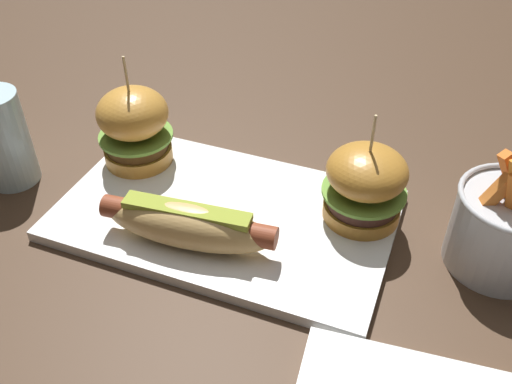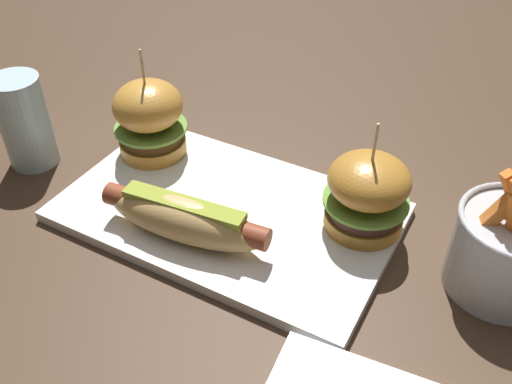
{
  "view_description": "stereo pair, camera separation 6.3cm",
  "coord_description": "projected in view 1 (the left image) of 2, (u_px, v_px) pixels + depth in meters",
  "views": [
    {
      "loc": [
        0.22,
        -0.45,
        0.45
      ],
      "look_at": [
        0.04,
        0.0,
        0.05
      ],
      "focal_mm": 39.43,
      "sensor_mm": 36.0,
      "label": 1
    },
    {
      "loc": [
        0.27,
        -0.43,
        0.45
      ],
      "look_at": [
        0.04,
        0.0,
        0.05
      ],
      "focal_mm": 39.43,
      "sensor_mm": 36.0,
      "label": 2
    }
  ],
  "objects": [
    {
      "name": "ground_plane",
      "position": [
        226.0,
        219.0,
        0.67
      ],
      "size": [
        3.0,
        3.0,
        0.0
      ],
      "primitive_type": "plane",
      "color": "#422D1E"
    },
    {
      "name": "platter_main",
      "position": [
        226.0,
        215.0,
        0.67
      ],
      "size": [
        0.39,
        0.23,
        0.01
      ],
      "primitive_type": "cube",
      "color": "white",
      "rests_on": "ground"
    },
    {
      "name": "hot_dog",
      "position": [
        188.0,
        224.0,
        0.61
      ],
      "size": [
        0.2,
        0.07,
        0.05
      ],
      "color": "tan",
      "rests_on": "platter_main"
    },
    {
      "name": "slider_left",
      "position": [
        134.0,
        126.0,
        0.71
      ],
      "size": [
        0.1,
        0.1,
        0.15
      ],
      "color": "#C48736",
      "rests_on": "platter_main"
    },
    {
      "name": "slider_right",
      "position": [
        365.0,
        184.0,
        0.63
      ],
      "size": [
        0.1,
        0.1,
        0.14
      ],
      "color": "#B1772C",
      "rests_on": "platter_main"
    },
    {
      "name": "fries_bucket",
      "position": [
        506.0,
        228.0,
        0.59
      ],
      "size": [
        0.12,
        0.12,
        0.15
      ],
      "color": "#B7BABF",
      "rests_on": "ground"
    },
    {
      "name": "water_glass",
      "position": [
        3.0,
        139.0,
        0.7
      ],
      "size": [
        0.06,
        0.06,
        0.12
      ],
      "primitive_type": "cylinder",
      "color": "silver",
      "rests_on": "ground"
    }
  ]
}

